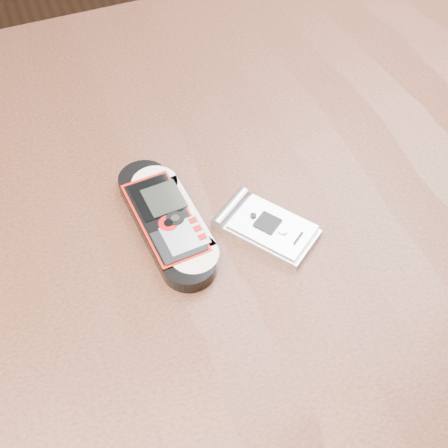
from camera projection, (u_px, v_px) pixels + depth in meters
table at (220, 294)px, 0.66m from camera, size 1.20×0.80×0.75m
nokia_white at (174, 220)px, 0.57m from camera, size 0.05×0.14×0.02m
nokia_black_red at (165, 221)px, 0.57m from camera, size 0.06×0.16×0.02m
motorola_razr at (270, 228)px, 0.57m from camera, size 0.09×0.10×0.01m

